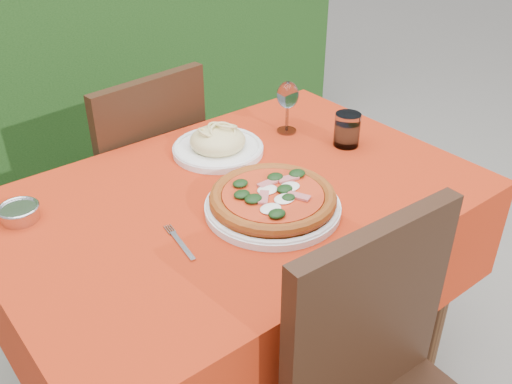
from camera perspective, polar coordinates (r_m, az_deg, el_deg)
ground at (r=2.01m, az=-1.41°, el=-18.51°), size 60.00×60.00×0.00m
hedge at (r=2.76m, az=-22.51°, el=16.45°), size 3.20×0.55×1.78m
dining_table at (r=1.59m, az=-1.69°, el=-4.73°), size 1.26×0.86×0.75m
chair_far at (r=2.06m, az=-11.41°, el=1.50°), size 0.46×0.46×0.92m
pizza_plate at (r=1.42m, az=1.69°, el=-0.87°), size 0.41×0.41×0.06m
pasta_plate at (r=1.70m, az=-3.84°, el=4.80°), size 0.27×0.27×0.08m
water_glass at (r=1.75m, az=9.08°, el=6.02°), size 0.08×0.08×0.10m
wine_glass at (r=1.79m, az=3.19°, el=9.45°), size 0.07×0.07×0.17m
fork at (r=1.33m, az=-7.36°, el=-5.35°), size 0.05×0.17×0.00m
steel_ramekin at (r=1.51m, az=-22.55°, el=-2.01°), size 0.09×0.09×0.03m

